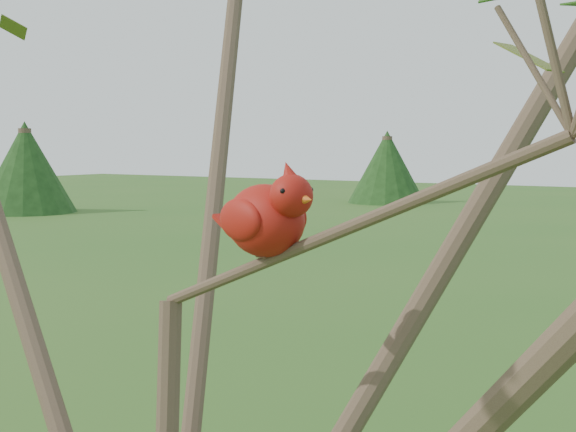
# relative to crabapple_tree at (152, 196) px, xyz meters

# --- Properties ---
(crabapple_tree) EXTENTS (2.35, 2.05, 2.95)m
(crabapple_tree) POSITION_rel_crabapple_tree_xyz_m (0.00, 0.00, 0.00)
(crabapple_tree) COLOR #442F24
(crabapple_tree) RESTS_ON ground
(cardinal) EXTENTS (0.21, 0.13, 0.15)m
(cardinal) POSITION_rel_crabapple_tree_xyz_m (0.12, 0.11, -0.03)
(cardinal) COLOR #A4160E
(cardinal) RESTS_ON ground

